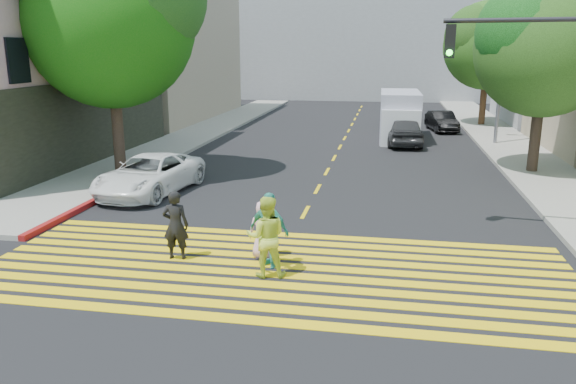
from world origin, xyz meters
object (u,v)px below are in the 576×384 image
(dark_car_near, at_px, (404,130))
(dark_car_parked, at_px, (442,121))
(pedestrian_extra, at_px, (270,230))
(white_van, at_px, (400,117))
(tree_left, at_px, (112,13))
(pedestrian_child, at_px, (263,230))
(white_sedan, at_px, (150,174))
(traffic_signal, at_px, (560,92))
(pedestrian_man, at_px, (176,225))
(silver_car, at_px, (399,113))
(pedestrian_woman, at_px, (266,237))
(tree_right_far, at_px, (489,41))
(tree_right_near, at_px, (547,40))

(dark_car_near, relative_size, dark_car_parked, 1.20)
(pedestrian_extra, xyz_separation_m, white_van, (3.13, 19.58, 0.36))
(dark_car_parked, bearing_deg, tree_left, -141.53)
(pedestrian_child, height_order, white_sedan, pedestrian_child)
(traffic_signal, bearing_deg, pedestrian_man, -155.31)
(white_sedan, bearing_deg, silver_car, 74.91)
(dark_car_near, distance_m, white_van, 1.83)
(tree_left, xyz_separation_m, silver_car, (10.95, 18.98, -5.52))
(white_van, distance_m, traffic_signal, 17.11)
(pedestrian_woman, height_order, dark_car_near, pedestrian_woman)
(pedestrian_man, xyz_separation_m, traffic_signal, (8.96, 2.96, 3.02))
(pedestrian_child, relative_size, white_van, 0.25)
(pedestrian_child, bearing_deg, white_sedan, -52.90)
(silver_car, xyz_separation_m, dark_car_parked, (2.50, -3.92, -0.03))
(pedestrian_woman, relative_size, traffic_signal, 0.30)
(tree_left, bearing_deg, white_van, 45.99)
(tree_right_far, xyz_separation_m, dark_car_parked, (-2.79, -2.76, -4.77))
(dark_car_near, height_order, traffic_signal, traffic_signal)
(tree_right_near, relative_size, dark_car_parked, 2.09)
(pedestrian_man, relative_size, pedestrian_child, 1.19)
(pedestrian_extra, xyz_separation_m, dark_car_near, (3.33, 17.83, -0.12))
(tree_right_far, xyz_separation_m, dark_car_near, (-5.19, -8.35, -4.62))
(tree_right_far, xyz_separation_m, white_sedan, (-14.04, -20.27, -4.71))
(pedestrian_child, distance_m, dark_car_near, 17.66)
(silver_car, bearing_deg, white_sedan, 72.88)
(tree_right_far, distance_m, silver_car, 7.19)
(white_sedan, distance_m, dark_car_near, 14.84)
(tree_right_near, bearing_deg, dark_car_near, 128.61)
(pedestrian_woman, bearing_deg, pedestrian_extra, -96.31)
(pedestrian_man, xyz_separation_m, pedestrian_woman, (2.33, -0.62, 0.06))
(white_van, bearing_deg, silver_car, 88.29)
(pedestrian_man, bearing_deg, silver_car, -106.61)
(tree_left, relative_size, silver_car, 2.07)
(silver_car, bearing_deg, pedestrian_man, 83.62)
(tree_right_far, height_order, pedestrian_woman, tree_right_far)
(pedestrian_man, distance_m, pedestrian_child, 2.07)
(pedestrian_extra, relative_size, white_van, 0.32)
(tree_left, xyz_separation_m, pedestrian_extra, (7.72, -8.35, -5.28))
(pedestrian_woman, xyz_separation_m, pedestrian_extra, (-0.04, 0.53, -0.03))
(traffic_signal, bearing_deg, pedestrian_extra, -148.99)
(tree_right_far, relative_size, pedestrian_extra, 4.53)
(tree_left, height_order, silver_car, tree_left)
(tree_right_near, distance_m, pedestrian_extra, 14.90)
(tree_left, bearing_deg, silver_car, 60.02)
(pedestrian_woman, relative_size, white_sedan, 0.38)
(white_sedan, relative_size, traffic_signal, 0.81)
(tree_left, xyz_separation_m, white_van, (10.85, 11.23, -4.92))
(tree_left, xyz_separation_m, dark_car_near, (11.05, 9.48, -5.41))
(pedestrian_child, distance_m, dark_car_parked, 23.65)
(dark_car_near, height_order, white_van, white_van)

